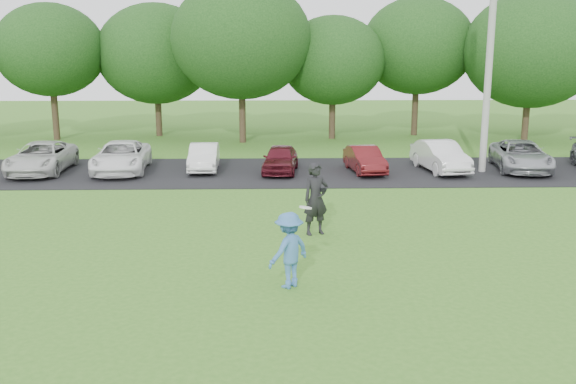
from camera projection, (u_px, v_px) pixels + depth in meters
name	position (u px, v px, depth m)	size (l,w,h in m)	color
ground	(292.00, 286.00, 13.95)	(100.00, 100.00, 0.00)	#3A7320
parking_lot	(282.00, 172.00, 26.62)	(32.00, 6.50, 0.03)	black
utility_pole	(490.00, 43.00, 25.48)	(0.28, 0.28, 10.44)	#A3A39E
frisbee_player	(289.00, 250.00, 13.71)	(1.21, 1.18, 1.84)	#3D70AE
camera_bystander	(316.00, 199.00, 17.58)	(0.86, 0.72, 2.01)	black
parked_cars	(285.00, 157.00, 26.50)	(28.57, 4.66, 1.24)	#561412
tree_row	(306.00, 50.00, 35.09)	(42.39, 9.85, 8.64)	#38281C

